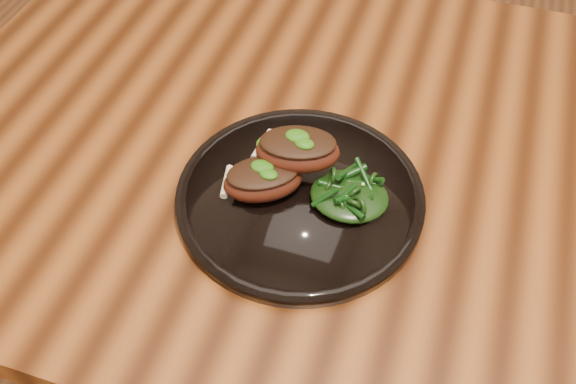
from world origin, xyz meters
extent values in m
cube|color=#331506|center=(0.00, 0.00, 0.73)|extent=(1.60, 0.80, 0.04)
cylinder|color=#3A1D0D|center=(-0.74, 0.34, 0.35)|extent=(0.06, 0.06, 0.71)
cylinder|color=black|center=(-0.25, -0.11, 0.76)|extent=(0.29, 0.29, 0.02)
torus|color=black|center=(-0.25, -0.11, 0.76)|extent=(0.29, 0.29, 0.01)
cylinder|color=black|center=(-0.25, -0.11, 0.76)|extent=(0.19, 0.19, 0.00)
ellipsoid|color=#48190D|center=(-0.29, -0.12, 0.78)|extent=(0.11, 0.10, 0.04)
ellipsoid|color=black|center=(-0.29, -0.12, 0.80)|extent=(0.10, 0.09, 0.01)
cylinder|color=beige|center=(-0.34, -0.13, 0.78)|extent=(0.02, 0.05, 0.01)
ellipsoid|color=#174B08|center=(-0.29, -0.12, 0.80)|extent=(0.03, 0.02, 0.01)
ellipsoid|color=#48190D|center=(-0.26, -0.08, 0.80)|extent=(0.11, 0.09, 0.04)
ellipsoid|color=black|center=(-0.26, -0.08, 0.82)|extent=(0.10, 0.08, 0.01)
cylinder|color=beige|center=(-0.31, -0.07, 0.80)|extent=(0.01, 0.05, 0.01)
ellipsoid|color=#174B08|center=(-0.26, -0.08, 0.82)|extent=(0.03, 0.02, 0.01)
ellipsoid|color=#174B08|center=(-0.29, -0.05, 0.77)|extent=(0.08, 0.05, 0.01)
ellipsoid|color=black|center=(-0.19, -0.10, 0.78)|extent=(0.09, 0.08, 0.02)
camera|label=1|loc=(-0.11, -0.58, 1.34)|focal=40.00mm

